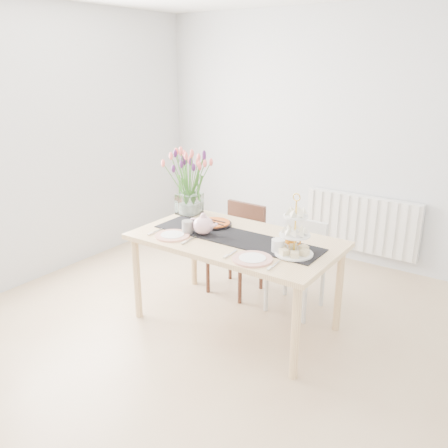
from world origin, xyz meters
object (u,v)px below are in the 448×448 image
Objects in this scene: tart_tin at (214,224)px; cake_stand at (294,240)px; radiator at (361,223)px; chair_brown at (240,241)px; teapot at (203,225)px; tulip_vase at (189,173)px; plate_right at (252,259)px; cream_jug at (278,246)px; mug_grey at (188,227)px; plate_left at (172,236)px; mug_orange at (291,242)px; dining_table at (236,247)px; chair_white at (300,259)px.

cake_stand is at bearing -12.84° from tart_tin.
radiator is at bearing 66.58° from tart_tin.
chair_brown is 0.75m from teapot.
tulip_vase is 2.42× the size of plate_right.
cream_jug reaches higher than plate_right.
tart_tin is (0.38, -0.15, -0.36)m from tulip_vase.
mug_grey is 0.73m from plate_right.
cake_stand reaches higher than plate_right.
tart_tin reaches higher than plate_right.
radiator is at bearing 67.71° from plate_left.
radiator is 1.89m from cake_stand.
mug_grey is 0.85m from mug_orange.
cake_stand is at bearing -5.92° from dining_table.
tart_tin is 0.77m from mug_orange.
dining_table is 3.96× the size of cake_stand.
radiator is 1.84m from dining_table.
radiator is at bearing 84.40° from chair_white.
dining_table is at bearing 138.48° from plate_right.
chair_white is 0.79m from cake_stand.
cake_stand reaches higher than plate_left.
radiator is 2.22m from plate_left.
cake_stand is 0.33m from plate_right.
cake_stand is 1.43× the size of plate_right.
cake_stand is at bearing -90.69° from mug_orange.
tulip_vase reaches higher than chair_brown.
radiator is 1.22m from chair_white.
cake_stand is (0.86, -0.62, 0.39)m from chair_brown.
teapot is 0.66m from cream_jug.
radiator is 4.37× the size of plate_left.
cream_jug reaches higher than radiator.
mug_grey reaches higher than radiator.
chair_brown is at bearing -120.89° from radiator.
cake_stand is 3.76× the size of mug_grey.
cream_jug reaches higher than chair_white.
dining_table is at bearing 30.74° from plate_left.
radiator is 2.10m from plate_right.
radiator and dining_table have the same top height.
radiator is 4.07× the size of tart_tin.
dining_table is 2.33× the size of tulip_vase.
mug_grey reaches higher than dining_table.
plate_right is at bearing -129.60° from cake_stand.
dining_table is 0.47m from mug_orange.
chair_brown is 0.99m from mug_orange.
tulip_vase is 1.20m from cream_jug.
tulip_vase reaches higher than cream_jug.
teapot is at bearing -75.14° from tart_tin.
tulip_vase is 7.00× the size of cream_jug.
mug_grey is 0.39× the size of plate_left.
cream_jug is at bearing -89.78° from radiator.
cake_stand is (0.13, -1.84, 0.42)m from radiator.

